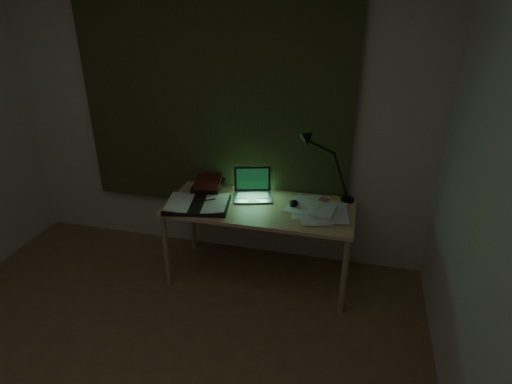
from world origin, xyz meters
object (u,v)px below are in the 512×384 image
laptop (253,186)px  loose_papers (316,210)px  desk_lamp (351,168)px  open_textbook (197,204)px  desk (260,242)px  book_stack (208,185)px

laptop → loose_papers: size_ratio=0.87×
desk_lamp → open_textbook: bearing=-158.3°
desk → book_stack: size_ratio=5.31×
open_textbook → desk: bearing=5.1°
desk → laptop: (-0.08, 0.12, 0.43)m
book_stack → desk: bearing=-18.4°
open_textbook → book_stack: size_ratio=1.76×
laptop → desk_lamp: desk_lamp is taller
desk_lamp → laptop: bearing=-166.6°
desk → laptop: bearing=125.7°
laptop → book_stack: laptop is taller
laptop → loose_papers: (0.51, -0.09, -0.10)m
open_textbook → desk_lamp: 1.18m
loose_papers → laptop: bearing=169.5°
desk → laptop: laptop is taller
desk_lamp → book_stack: bearing=-172.3°
loose_papers → desk_lamp: (0.22, 0.23, 0.26)m
book_stack → loose_papers: book_stack is taller
desk → laptop: 0.45m
laptop → open_textbook: laptop is taller
laptop → loose_papers: 0.52m
open_textbook → book_stack: bearing=83.7°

